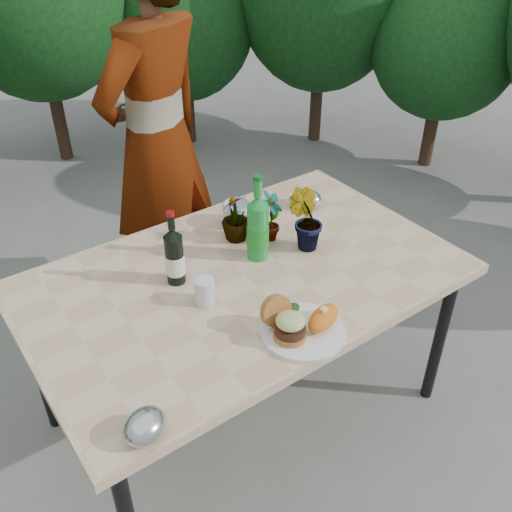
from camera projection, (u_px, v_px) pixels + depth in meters
ground at (246, 408)px, 2.56m from camera, size 80.00×80.00×0.00m
patio_table at (244, 287)px, 2.16m from camera, size 1.60×1.00×0.75m
shrub_hedge at (146, 46)px, 3.14m from camera, size 6.86×5.16×2.30m
dinner_plate at (303, 332)px, 1.86m from camera, size 0.28×0.28×0.01m
burger_stack at (287, 323)px, 1.82m from camera, size 0.11×0.16×0.11m
sweet_potato at (323, 318)px, 1.86m from camera, size 0.17×0.12×0.06m
grilled_veg at (289, 310)px, 1.92m from camera, size 0.08×0.05×0.03m
wine_bottle at (175, 257)px, 2.04m from camera, size 0.07×0.07×0.29m
sparkling_water at (258, 229)px, 2.15m from camera, size 0.08×0.08×0.35m
plastic_cup at (205, 291)px, 1.97m from camera, size 0.07×0.07×0.09m
seedling_left at (271, 216)px, 2.26m from camera, size 0.14×0.12×0.22m
seedling_mid at (305, 220)px, 2.21m from camera, size 0.17×0.17×0.25m
seedling_right at (236, 217)px, 2.27m from camera, size 0.15×0.15×0.21m
blue_bowl at (237, 213)px, 2.40m from camera, size 0.16×0.16×0.10m
foil_packet_left at (144, 426)px, 1.52m from camera, size 0.17×0.15×0.08m
foil_packet_right at (307, 198)px, 2.53m from camera, size 0.15×0.16×0.08m
person at (157, 143)px, 2.66m from camera, size 0.80×0.67×1.87m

